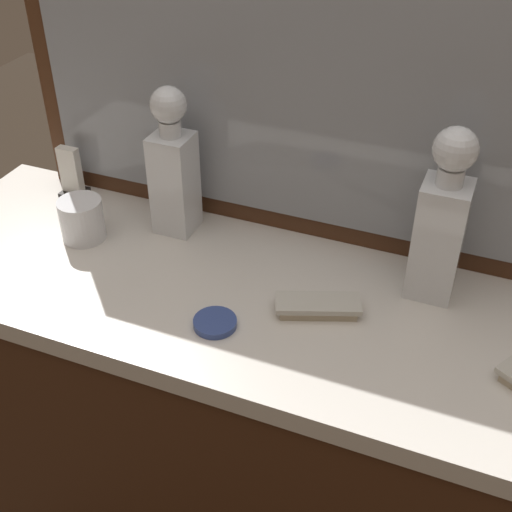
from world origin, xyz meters
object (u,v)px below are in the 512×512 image
at_px(crystal_decanter_right, 174,175).
at_px(crystal_decanter_rear, 440,231).
at_px(porcelain_dish, 215,323).
at_px(crystal_tumbler_far_left, 82,221).
at_px(silver_brush_front, 318,306).
at_px(napkin_holder, 71,175).

relative_size(crystal_decanter_right, crystal_decanter_rear, 0.95).
distance_m(crystal_decanter_right, crystal_decanter_rear, 0.50).
xyz_separation_m(crystal_decanter_rear, porcelain_dish, (-0.31, -0.23, -0.12)).
height_order(crystal_decanter_right, crystal_tumbler_far_left, crystal_decanter_right).
xyz_separation_m(crystal_decanter_right, porcelain_dish, (0.19, -0.24, -0.11)).
distance_m(crystal_decanter_right, porcelain_dish, 0.33).
xyz_separation_m(crystal_tumbler_far_left, silver_brush_front, (0.49, -0.04, -0.02)).
bearing_deg(silver_brush_front, porcelain_dish, -146.62).
xyz_separation_m(crystal_decanter_right, silver_brush_front, (0.34, -0.14, -0.11)).
height_order(crystal_tumbler_far_left, porcelain_dish, crystal_tumbler_far_left).
distance_m(crystal_tumbler_far_left, napkin_holder, 0.18).
distance_m(crystal_decanter_right, napkin_holder, 0.28).
distance_m(porcelain_dish, napkin_holder, 0.54).
xyz_separation_m(crystal_decanter_rear, napkin_holder, (-0.77, 0.05, -0.08)).
xyz_separation_m(crystal_decanter_right, crystal_tumbler_far_left, (-0.15, -0.10, -0.08)).
height_order(crystal_decanter_rear, crystal_tumbler_far_left, crystal_decanter_rear).
bearing_deg(napkin_holder, crystal_decanter_rear, -3.37).
relative_size(crystal_tumbler_far_left, napkin_holder, 0.77).
relative_size(crystal_decanter_rear, silver_brush_front, 2.04).
xyz_separation_m(silver_brush_front, porcelain_dish, (-0.15, -0.10, -0.01)).
bearing_deg(crystal_decanter_rear, porcelain_dish, -143.85).
distance_m(crystal_decanter_rear, silver_brush_front, 0.24).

